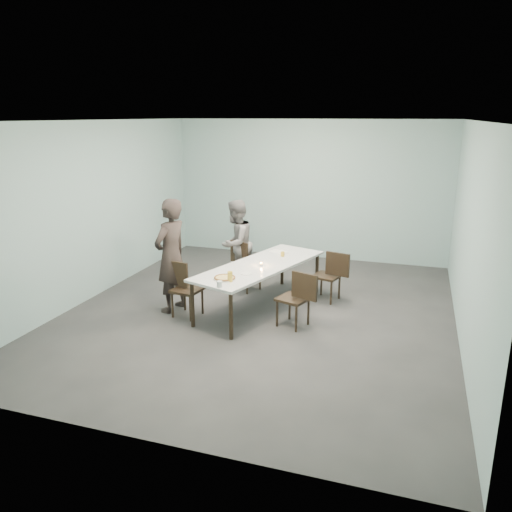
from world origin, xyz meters
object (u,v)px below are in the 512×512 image
(chair_near_right, at_px, (298,295))
(pizza, at_px, (225,278))
(tealight, at_px, (261,265))
(chair_near_left, at_px, (183,285))
(amber_tumbler, at_px, (283,254))
(table, at_px, (260,268))
(water_tumbler, at_px, (219,284))
(side_plate, at_px, (246,273))
(chair_far_right, at_px, (331,273))
(diner_near, at_px, (171,256))
(beer_glass, at_px, (230,277))
(chair_far_left, at_px, (244,262))
(diner_far, at_px, (236,243))

(chair_near_right, relative_size, pizza, 2.56)
(chair_near_right, xyz_separation_m, tealight, (-0.72, 0.50, 0.27))
(chair_near_left, bearing_deg, amber_tumbler, 52.55)
(table, distance_m, chair_near_right, 0.97)
(table, bearing_deg, water_tumbler, -99.57)
(pizza, height_order, side_plate, pizza)
(water_tumbler, distance_m, tealight, 1.20)
(pizza, bearing_deg, chair_near_right, 16.94)
(table, distance_m, water_tumbler, 1.26)
(chair_near_right, relative_size, side_plate, 4.83)
(chair_far_right, relative_size, side_plate, 4.83)
(diner_near, bearing_deg, water_tumbler, 70.23)
(pizza, distance_m, beer_glass, 0.15)
(chair_near_left, bearing_deg, water_tumbler, -24.74)
(chair_near_left, bearing_deg, diner_near, 159.23)
(chair_far_left, xyz_separation_m, pizza, (0.30, -1.69, 0.27))
(chair_far_right, height_order, water_tumbler, chair_far_right)
(chair_far_left, bearing_deg, chair_near_left, -83.82)
(beer_glass, relative_size, amber_tumbler, 1.88)
(diner_near, height_order, diner_far, diner_near)
(table, xyz_separation_m, beer_glass, (-0.16, -0.96, 0.13))
(table, bearing_deg, tealight, -59.34)
(beer_glass, distance_m, tealight, 0.91)
(chair_far_left, height_order, water_tumbler, chair_far_left)
(chair_near_left, bearing_deg, pizza, -6.19)
(chair_far_right, relative_size, pizza, 2.56)
(chair_far_right, relative_size, amber_tumbler, 10.88)
(water_tumbler, bearing_deg, tealight, 78.01)
(tealight, bearing_deg, diner_near, -161.91)
(chair_far_left, relative_size, water_tumbler, 9.67)
(amber_tumbler, bearing_deg, diner_near, -144.91)
(chair_near_right, relative_size, beer_glass, 5.80)
(beer_glass, bearing_deg, diner_near, 159.32)
(amber_tumbler, bearing_deg, chair_near_left, -136.33)
(chair_near_left, distance_m, beer_glass, 1.02)
(chair_near_right, xyz_separation_m, beer_glass, (-0.92, -0.40, 0.32))
(diner_near, distance_m, water_tumbler, 1.34)
(water_tumbler, bearing_deg, diner_near, 147.25)
(table, relative_size, pizza, 8.09)
(diner_near, bearing_deg, beer_glass, 82.29)
(chair_far_left, relative_size, pizza, 2.56)
(table, xyz_separation_m, tealight, (0.04, -0.07, 0.08))
(chair_far_right, height_order, diner_far, diner_far)
(diner_near, xyz_separation_m, beer_glass, (1.17, -0.44, -0.09))
(diner_far, relative_size, side_plate, 8.94)
(chair_far_left, bearing_deg, diner_far, 168.26)
(chair_far_left, bearing_deg, side_plate, -43.92)
(diner_far, bearing_deg, water_tumbler, 26.03)
(chair_far_left, height_order, beer_glass, beer_glass)
(chair_far_right, distance_m, water_tumbler, 2.31)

